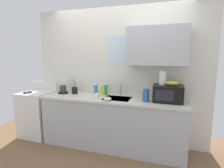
% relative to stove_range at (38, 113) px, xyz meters
% --- Properties ---
extents(kitchen_wall_assembly, '(3.30, 0.42, 2.50)m').
position_rel_stove_range_xyz_m(kitchen_wall_assembly, '(1.75, 0.31, 0.90)').
color(kitchen_wall_assembly, silver).
rests_on(kitchen_wall_assembly, ground).
extents(counter_unit, '(2.53, 0.63, 0.90)m').
position_rel_stove_range_xyz_m(counter_unit, '(1.61, -0.00, -0.00)').
color(counter_unit, '#B2B7BC').
rests_on(counter_unit, ground).
extents(sink_faucet, '(0.03, 0.03, 0.24)m').
position_rel_stove_range_xyz_m(sink_faucet, '(1.70, 0.24, 0.56)').
color(sink_faucet, '#B2B5BA').
rests_on(sink_faucet, counter_unit).
extents(stove_range, '(0.60, 0.60, 1.08)m').
position_rel_stove_range_xyz_m(stove_range, '(0.00, 0.00, 0.00)').
color(stove_range, white).
rests_on(stove_range, ground).
extents(microwave, '(0.46, 0.35, 0.27)m').
position_rel_stove_range_xyz_m(microwave, '(2.54, 0.04, 0.58)').
color(microwave, black).
rests_on(microwave, counter_unit).
extents(banana_bunch, '(0.20, 0.11, 0.07)m').
position_rel_stove_range_xyz_m(banana_bunch, '(2.59, 0.05, 0.75)').
color(banana_bunch, gold).
rests_on(banana_bunch, microwave).
extents(paper_towel_roll, '(0.11, 0.11, 0.22)m').
position_rel_stove_range_xyz_m(paper_towel_roll, '(2.44, 0.10, 0.82)').
color(paper_towel_roll, white).
rests_on(paper_towel_roll, microwave).
extents(coffee_maker, '(0.19, 0.21, 0.28)m').
position_rel_stove_range_xyz_m(coffee_maker, '(0.58, 0.10, 0.55)').
color(coffee_maker, black).
rests_on(coffee_maker, counter_unit).
extents(dish_soap_bottle_green, '(0.06, 0.06, 0.23)m').
position_rel_stove_range_xyz_m(dish_soap_bottle_green, '(1.42, 0.20, 0.55)').
color(dish_soap_bottle_green, green).
rests_on(dish_soap_bottle_green, counter_unit).
extents(dish_soap_bottle_yellow, '(0.06, 0.06, 0.22)m').
position_rel_stove_range_xyz_m(dish_soap_bottle_yellow, '(1.34, 0.15, 0.55)').
color(dish_soap_bottle_yellow, yellow).
rests_on(dish_soap_bottle_yellow, counter_unit).
extents(dish_soap_bottle_blue, '(0.06, 0.06, 0.22)m').
position_rel_stove_range_xyz_m(dish_soap_bottle_blue, '(1.22, 0.18, 0.55)').
color(dish_soap_bottle_blue, blue).
rests_on(dish_soap_bottle_blue, counter_unit).
extents(cereal_canister, '(0.10, 0.10, 0.20)m').
position_rel_stove_range_xyz_m(cereal_canister, '(2.20, -0.05, 0.54)').
color(cereal_canister, '#2659A5').
rests_on(cereal_canister, counter_unit).
extents(mug_white, '(0.08, 0.08, 0.09)m').
position_rel_stove_range_xyz_m(mug_white, '(1.38, -0.14, 0.49)').
color(mug_white, white).
rests_on(mug_white, counter_unit).
extents(utensil_crock, '(0.11, 0.11, 0.29)m').
position_rel_stove_range_xyz_m(utensil_crock, '(0.81, 0.12, 0.51)').
color(utensil_crock, black).
rests_on(utensil_crock, counter_unit).
extents(small_bowl, '(0.13, 0.13, 0.06)m').
position_rel_stove_range_xyz_m(small_bowl, '(1.60, -0.20, 0.47)').
color(small_bowl, beige).
rests_on(small_bowl, counter_unit).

